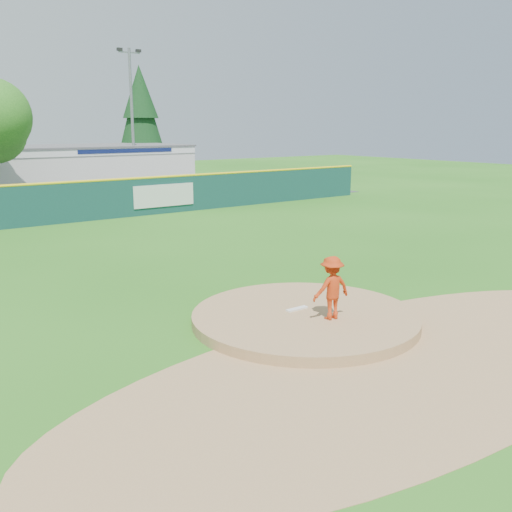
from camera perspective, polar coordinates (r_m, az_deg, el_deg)
ground at (r=14.05m, az=4.90°, el=-6.64°), size 120.00×120.00×0.00m
pitchers_mound at (r=14.05m, az=4.90°, el=-6.64°), size 5.50×5.50×0.50m
pitching_rubber at (r=14.18m, az=4.11°, el=-5.29°), size 0.60×0.15×0.04m
infield_dirt_arc at (r=12.13m, az=14.45°, el=-10.24°), size 15.40×15.40×0.01m
parking_lot at (r=38.22m, az=-23.02°, el=4.82°), size 44.00×16.00×0.02m
pitcher at (r=13.42m, az=7.57°, el=-3.17°), size 1.03×0.67×1.50m
van at (r=36.68m, az=-14.64°, el=6.16°), size 4.79×2.53×1.29m
pool_building_grp at (r=44.53m, az=-17.22°, el=8.41°), size 15.20×8.20×3.31m
fence_banners at (r=28.81m, az=-23.15°, el=4.49°), size 19.29×0.04×1.20m
outfield_fence at (r=29.47m, az=-18.95°, el=5.17°), size 40.00×0.14×2.07m
conifer_tree at (r=50.82m, az=-11.45°, el=13.59°), size 4.40×4.40×9.50m
light_pole_right at (r=42.79m, az=-12.30°, el=13.73°), size 1.75×0.25×10.00m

